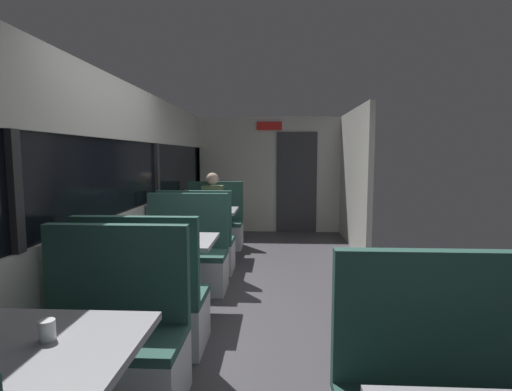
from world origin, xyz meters
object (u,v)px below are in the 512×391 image
object	(u,v)px
coffee_cup_secondary	(215,207)
bench_near_window_facing_entry	(109,351)
bench_mid_window_facing_entry	(186,261)
bench_far_window_facing_entry	(214,228)
bench_mid_window_facing_end	(145,309)
coffee_cup_primary	(47,330)
bench_far_window_facing_end	(197,248)
dining_table_far_window	(206,216)
dining_table_mid_window	(168,249)
seated_passenger	(213,216)
dining_table_near_window	(37,364)

from	to	relation	value
coffee_cup_secondary	bench_near_window_facing_entry	bearing A→B (deg)	-92.21
bench_mid_window_facing_entry	bench_far_window_facing_entry	xyz separation A→B (m)	(0.00, 2.07, 0.00)
bench_mid_window_facing_end	coffee_cup_primary	world-z (taller)	bench_mid_window_facing_end
bench_far_window_facing_end	dining_table_far_window	bearing A→B (deg)	90.00
dining_table_mid_window	seated_passenger	xyz separation A→B (m)	(0.00, 2.70, -0.10)
dining_table_mid_window	seated_passenger	distance (m)	2.70
coffee_cup_primary	bench_far_window_facing_entry	bearing A→B (deg)	90.51
dining_table_near_window	dining_table_far_window	world-z (taller)	same
dining_table_near_window	bench_near_window_facing_entry	distance (m)	0.77
dining_table_near_window	coffee_cup_primary	bearing A→B (deg)	20.41
bench_near_window_facing_entry	dining_table_far_window	distance (m)	3.46
dining_table_mid_window	bench_near_window_facing_entry	bearing A→B (deg)	-90.00
bench_mid_window_facing_end	bench_far_window_facing_end	world-z (taller)	same
dining_table_near_window	bench_far_window_facing_entry	size ratio (longest dim) A/B	0.82
bench_mid_window_facing_entry	coffee_cup_primary	world-z (taller)	bench_mid_window_facing_entry
bench_near_window_facing_entry	bench_mid_window_facing_end	size ratio (longest dim) A/B	1.00
bench_far_window_facing_end	bench_near_window_facing_entry	bearing A→B (deg)	-90.00
bench_mid_window_facing_end	dining_table_near_window	bearing A→B (deg)	-90.00
bench_mid_window_facing_entry	bench_near_window_facing_entry	bearing A→B (deg)	-90.00
dining_table_mid_window	coffee_cup_primary	distance (m)	2.06
bench_far_window_facing_entry	dining_table_near_window	bearing A→B (deg)	-90.00
dining_table_far_window	bench_far_window_facing_entry	distance (m)	0.77
bench_mid_window_facing_end	coffee_cup_primary	bearing A→B (deg)	-88.17
coffee_cup_primary	seated_passenger	bearing A→B (deg)	90.52
bench_mid_window_facing_end	coffee_cup_primary	distance (m)	1.43
dining_table_mid_window	bench_mid_window_facing_entry	world-z (taller)	bench_mid_window_facing_entry
bench_far_window_facing_entry	seated_passenger	bearing A→B (deg)	-90.00
dining_table_near_window	dining_table_mid_window	xyz separation A→B (m)	(0.00, 2.07, 0.00)
bench_near_window_facing_entry	bench_mid_window_facing_end	xyz separation A→B (m)	(0.00, 0.67, 0.00)
seated_passenger	bench_far_window_facing_entry	bearing A→B (deg)	90.00
bench_mid_window_facing_entry	coffee_cup_secondary	size ratio (longest dim) A/B	12.22
bench_near_window_facing_entry	bench_far_window_facing_entry	xyz separation A→B (m)	(0.00, 4.14, 0.00)
dining_table_mid_window	coffee_cup_secondary	xyz separation A→B (m)	(0.13, 2.03, 0.15)
bench_far_window_facing_entry	coffee_cup_primary	size ratio (longest dim) A/B	12.22
dining_table_far_window	coffee_cup_secondary	bearing A→B (deg)	-15.73
bench_far_window_facing_entry	bench_mid_window_facing_end	bearing A→B (deg)	-90.00
dining_table_near_window	dining_table_mid_window	bearing A→B (deg)	90.00
bench_mid_window_facing_end	dining_table_far_window	xyz separation A→B (m)	(0.00, 2.77, 0.31)
bench_near_window_facing_entry	coffee_cup_secondary	world-z (taller)	bench_near_window_facing_entry
bench_mid_window_facing_entry	coffee_cup_primary	distance (m)	2.79
dining_table_mid_window	dining_table_far_window	distance (m)	2.07
dining_table_far_window	bench_far_window_facing_end	bearing A→B (deg)	-90.00
bench_mid_window_facing_entry	seated_passenger	distance (m)	2.01
dining_table_mid_window	coffee_cup_primary	bearing A→B (deg)	-88.79
bench_far_window_facing_entry	coffee_cup_primary	distance (m)	4.85
bench_far_window_facing_entry	coffee_cup_secondary	world-z (taller)	bench_far_window_facing_entry
dining_table_mid_window	bench_far_window_facing_end	xyz separation A→B (m)	(0.00, 1.37, -0.31)
bench_mid_window_facing_end	bench_far_window_facing_entry	distance (m)	3.47
dining_table_far_window	dining_table_near_window	bearing A→B (deg)	-90.00
bench_mid_window_facing_end	bench_mid_window_facing_entry	xyz separation A→B (m)	(0.00, 1.40, 0.00)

